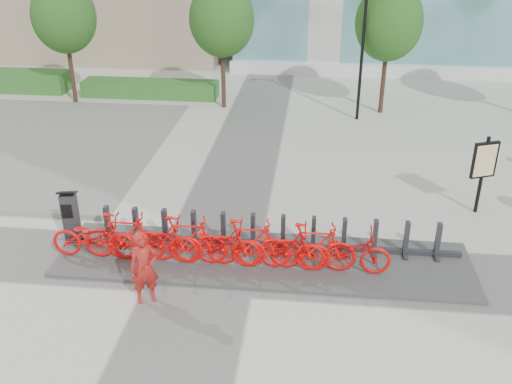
# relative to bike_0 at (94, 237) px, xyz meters

# --- Properties ---
(ground) EXTENTS (120.00, 120.00, 0.00)m
(ground) POSITION_rel_bike_0_xyz_m (2.60, 0.05, -0.60)
(ground) COLOR beige
(hedge_b) EXTENTS (6.00, 1.20, 0.70)m
(hedge_b) POSITION_rel_bike_0_xyz_m (-2.40, 13.25, -0.25)
(hedge_b) COLOR #3E6D2F
(hedge_b) RESTS_ON ground
(tree_0) EXTENTS (2.60, 2.60, 5.10)m
(tree_0) POSITION_rel_bike_0_xyz_m (-5.40, 12.05, 2.99)
(tree_0) COLOR #452D22
(tree_0) RESTS_ON ground
(tree_1) EXTENTS (2.60, 2.60, 5.10)m
(tree_1) POSITION_rel_bike_0_xyz_m (1.10, 12.05, 2.99)
(tree_1) COLOR #452D22
(tree_1) RESTS_ON ground
(tree_2) EXTENTS (2.60, 2.60, 5.10)m
(tree_2) POSITION_rel_bike_0_xyz_m (7.60, 12.05, 2.99)
(tree_2) COLOR #452D22
(tree_2) RESTS_ON ground
(streetlamp) EXTENTS (2.00, 0.20, 5.00)m
(streetlamp) POSITION_rel_bike_0_xyz_m (6.60, 11.05, 2.53)
(streetlamp) COLOR black
(streetlamp) RESTS_ON ground
(dock_pad) EXTENTS (9.60, 2.40, 0.08)m
(dock_pad) POSITION_rel_bike_0_xyz_m (3.90, 0.35, -0.56)
(dock_pad) COLOR #464646
(dock_pad) RESTS_ON ground
(dock_rail_posts) EXTENTS (8.02, 0.50, 0.85)m
(dock_rail_posts) POSITION_rel_bike_0_xyz_m (3.96, 0.82, -0.10)
(dock_rail_posts) COLOR #29292D
(dock_rail_posts) RESTS_ON dock_pad
(bike_0) EXTENTS (2.00, 0.70, 1.05)m
(bike_0) POSITION_rel_bike_0_xyz_m (0.00, 0.00, 0.00)
(bike_0) COLOR red
(bike_0) RESTS_ON dock_pad
(bike_1) EXTENTS (1.94, 0.55, 1.16)m
(bike_1) POSITION_rel_bike_0_xyz_m (0.72, 0.00, 0.06)
(bike_1) COLOR red
(bike_1) RESTS_ON dock_pad
(bike_2) EXTENTS (2.00, 0.70, 1.05)m
(bike_2) POSITION_rel_bike_0_xyz_m (1.44, 0.00, 0.00)
(bike_2) COLOR red
(bike_2) RESTS_ON dock_pad
(bike_3) EXTENTS (1.94, 0.55, 1.16)m
(bike_3) POSITION_rel_bike_0_xyz_m (2.16, 0.00, 0.06)
(bike_3) COLOR red
(bike_3) RESTS_ON dock_pad
(bike_4) EXTENTS (2.00, 0.70, 1.05)m
(bike_4) POSITION_rel_bike_0_xyz_m (2.88, 0.00, 0.00)
(bike_4) COLOR red
(bike_4) RESTS_ON dock_pad
(bike_5) EXTENTS (1.94, 0.55, 1.16)m
(bike_5) POSITION_rel_bike_0_xyz_m (3.60, 0.00, 0.06)
(bike_5) COLOR red
(bike_5) RESTS_ON dock_pad
(bike_6) EXTENTS (2.00, 0.70, 1.05)m
(bike_6) POSITION_rel_bike_0_xyz_m (4.32, 0.00, 0.00)
(bike_6) COLOR red
(bike_6) RESTS_ON dock_pad
(bike_7) EXTENTS (1.94, 0.55, 1.16)m
(bike_7) POSITION_rel_bike_0_xyz_m (5.04, 0.00, 0.06)
(bike_7) COLOR red
(bike_7) RESTS_ON dock_pad
(bike_8) EXTENTS (2.00, 0.70, 1.05)m
(bike_8) POSITION_rel_bike_0_xyz_m (5.76, 0.00, 0.00)
(bike_8) COLOR red
(bike_8) RESTS_ON dock_pad
(kiosk) EXTENTS (0.48, 0.42, 1.38)m
(kiosk) POSITION_rel_bike_0_xyz_m (-0.81, 0.66, 0.14)
(kiosk) COLOR #29292D
(kiosk) RESTS_ON dock_pad
(worker_red) EXTENTS (0.69, 0.59, 1.61)m
(worker_red) POSITION_rel_bike_0_xyz_m (1.62, -1.41, 0.20)
(worker_red) COLOR #A21B17
(worker_red) RESTS_ON ground
(map_sign) EXTENTS (0.69, 0.37, 2.17)m
(map_sign) POSITION_rel_bike_0_xyz_m (9.42, 3.43, 0.83)
(map_sign) COLOR black
(map_sign) RESTS_ON ground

